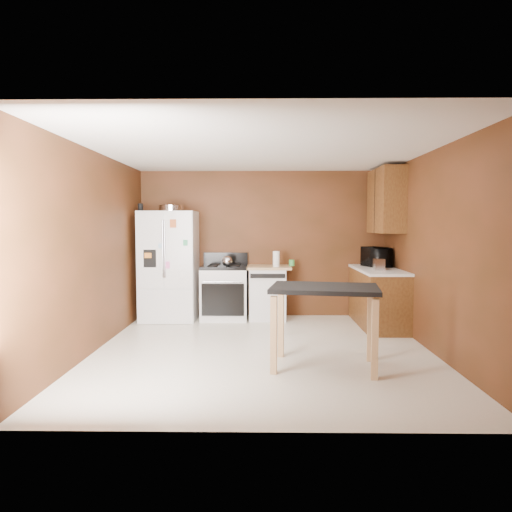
{
  "coord_description": "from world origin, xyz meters",
  "views": [
    {
      "loc": [
        -0.0,
        -5.63,
        1.59
      ],
      "look_at": [
        -0.1,
        0.85,
        1.14
      ],
      "focal_mm": 32.0,
      "sensor_mm": 36.0,
      "label": 1
    }
  ],
  "objects_px": {
    "green_canister": "(292,263)",
    "refrigerator": "(169,266)",
    "paper_towel": "(276,259)",
    "roasting_pan": "(171,208)",
    "microwave": "(376,258)",
    "pen_cup": "(140,207)",
    "dishwasher": "(267,292)",
    "gas_range": "(224,292)",
    "toaster": "(379,264)",
    "island": "(324,299)",
    "kettle": "(227,261)"
  },
  "relations": [
    {
      "from": "toaster",
      "to": "refrigerator",
      "type": "xyz_separation_m",
      "value": [
        -3.31,
        0.6,
        -0.09
      ]
    },
    {
      "from": "roasting_pan",
      "to": "island",
      "type": "height_order",
      "value": "roasting_pan"
    },
    {
      "from": "kettle",
      "to": "green_canister",
      "type": "xyz_separation_m",
      "value": [
        1.07,
        0.24,
        -0.04
      ]
    },
    {
      "from": "green_canister",
      "to": "microwave",
      "type": "bearing_deg",
      "value": -9.76
    },
    {
      "from": "roasting_pan",
      "to": "microwave",
      "type": "relative_size",
      "value": 0.77
    },
    {
      "from": "roasting_pan",
      "to": "microwave",
      "type": "distance_m",
      "value": 3.45
    },
    {
      "from": "pen_cup",
      "to": "island",
      "type": "height_order",
      "value": "pen_cup"
    },
    {
      "from": "pen_cup",
      "to": "gas_range",
      "type": "bearing_deg",
      "value": 4.92
    },
    {
      "from": "paper_towel",
      "to": "green_canister",
      "type": "distance_m",
      "value": 0.33
    },
    {
      "from": "green_canister",
      "to": "dishwasher",
      "type": "height_order",
      "value": "green_canister"
    },
    {
      "from": "gas_range",
      "to": "dishwasher",
      "type": "distance_m",
      "value": 0.72
    },
    {
      "from": "roasting_pan",
      "to": "paper_towel",
      "type": "distance_m",
      "value": 1.92
    },
    {
      "from": "pen_cup",
      "to": "toaster",
      "type": "height_order",
      "value": "pen_cup"
    },
    {
      "from": "island",
      "to": "paper_towel",
      "type": "bearing_deg",
      "value": 100.56
    },
    {
      "from": "green_canister",
      "to": "toaster",
      "type": "distance_m",
      "value": 1.47
    },
    {
      "from": "green_canister",
      "to": "microwave",
      "type": "xyz_separation_m",
      "value": [
        1.36,
        -0.23,
        0.1
      ]
    },
    {
      "from": "kettle",
      "to": "refrigerator",
      "type": "relative_size",
      "value": 0.1
    },
    {
      "from": "dishwasher",
      "to": "kettle",
      "type": "bearing_deg",
      "value": -164.39
    },
    {
      "from": "pen_cup",
      "to": "gas_range",
      "type": "xyz_separation_m",
      "value": [
        1.36,
        0.12,
        -1.4
      ]
    },
    {
      "from": "microwave",
      "to": "paper_towel",
      "type": "bearing_deg",
      "value": 69.76
    },
    {
      "from": "kettle",
      "to": "microwave",
      "type": "height_order",
      "value": "microwave"
    },
    {
      "from": "toaster",
      "to": "gas_range",
      "type": "relative_size",
      "value": 0.21
    },
    {
      "from": "island",
      "to": "dishwasher",
      "type": "bearing_deg",
      "value": 103.05
    },
    {
      "from": "refrigerator",
      "to": "island",
      "type": "relative_size",
      "value": 1.42
    },
    {
      "from": "roasting_pan",
      "to": "paper_towel",
      "type": "height_order",
      "value": "roasting_pan"
    },
    {
      "from": "pen_cup",
      "to": "green_canister",
      "type": "height_order",
      "value": "pen_cup"
    },
    {
      "from": "pen_cup",
      "to": "dishwasher",
      "type": "xyz_separation_m",
      "value": [
        2.08,
        0.14,
        -1.41
      ]
    },
    {
      "from": "microwave",
      "to": "dishwasher",
      "type": "bearing_deg",
      "value": 65.71
    },
    {
      "from": "green_canister",
      "to": "refrigerator",
      "type": "bearing_deg",
      "value": -176.12
    },
    {
      "from": "dishwasher",
      "to": "microwave",
      "type": "bearing_deg",
      "value": -5.84
    },
    {
      "from": "kettle",
      "to": "island",
      "type": "relative_size",
      "value": 0.14
    },
    {
      "from": "kettle",
      "to": "island",
      "type": "height_order",
      "value": "kettle"
    },
    {
      "from": "roasting_pan",
      "to": "toaster",
      "type": "relative_size",
      "value": 1.71
    },
    {
      "from": "paper_towel",
      "to": "refrigerator",
      "type": "bearing_deg",
      "value": 178.56
    },
    {
      "from": "roasting_pan",
      "to": "microwave",
      "type": "xyz_separation_m",
      "value": [
        3.35,
        -0.11,
        -0.81
      ]
    },
    {
      "from": "paper_towel",
      "to": "toaster",
      "type": "distance_m",
      "value": 1.64
    },
    {
      "from": "pen_cup",
      "to": "kettle",
      "type": "height_order",
      "value": "pen_cup"
    },
    {
      "from": "refrigerator",
      "to": "pen_cup",
      "type": "bearing_deg",
      "value": -172.85
    },
    {
      "from": "toaster",
      "to": "refrigerator",
      "type": "relative_size",
      "value": 0.13
    },
    {
      "from": "paper_towel",
      "to": "green_canister",
      "type": "bearing_deg",
      "value": 34.47
    },
    {
      "from": "pen_cup",
      "to": "green_canister",
      "type": "distance_m",
      "value": 2.66
    },
    {
      "from": "roasting_pan",
      "to": "dishwasher",
      "type": "distance_m",
      "value": 2.12
    },
    {
      "from": "kettle",
      "to": "dishwasher",
      "type": "bearing_deg",
      "value": 15.61
    },
    {
      "from": "green_canister",
      "to": "pen_cup",
      "type": "bearing_deg",
      "value": -175.53
    },
    {
      "from": "gas_range",
      "to": "island",
      "type": "xyz_separation_m",
      "value": [
        1.32,
        -2.57,
        0.3
      ]
    },
    {
      "from": "roasting_pan",
      "to": "paper_towel",
      "type": "relative_size",
      "value": 1.55
    },
    {
      "from": "paper_towel",
      "to": "dishwasher",
      "type": "bearing_deg",
      "value": 137.5
    },
    {
      "from": "toaster",
      "to": "refrigerator",
      "type": "distance_m",
      "value": 3.37
    },
    {
      "from": "microwave",
      "to": "gas_range",
      "type": "relative_size",
      "value": 0.47
    },
    {
      "from": "roasting_pan",
      "to": "microwave",
      "type": "height_order",
      "value": "roasting_pan"
    }
  ]
}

